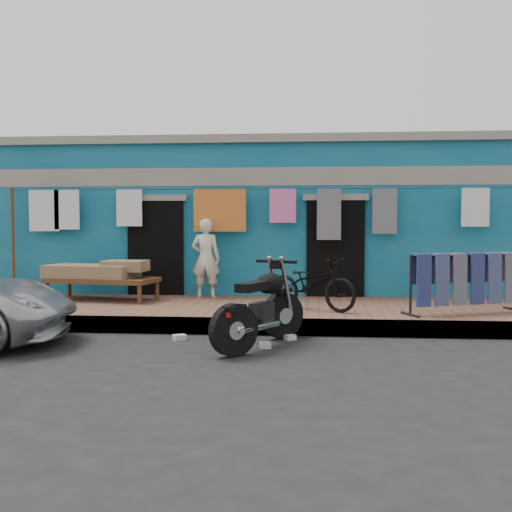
# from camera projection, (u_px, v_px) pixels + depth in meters

# --- Properties ---
(ground) EXTENTS (80.00, 80.00, 0.00)m
(ground) POSITION_uv_depth(u_px,v_px,m) (241.00, 357.00, 7.97)
(ground) COLOR black
(ground) RESTS_ON ground
(sidewalk) EXTENTS (28.00, 3.00, 0.25)m
(sidewalk) POSITION_uv_depth(u_px,v_px,m) (261.00, 313.00, 10.94)
(sidewalk) COLOR brown
(sidewalk) RESTS_ON ground
(curb) EXTENTS (28.00, 0.10, 0.25)m
(curb) POSITION_uv_depth(u_px,v_px,m) (253.00, 327.00, 9.50)
(curb) COLOR gray
(curb) RESTS_ON ground
(building) EXTENTS (12.20, 5.20, 3.36)m
(building) POSITION_uv_depth(u_px,v_px,m) (275.00, 222.00, 14.83)
(building) COLOR #115E7E
(building) RESTS_ON ground
(clothesline) EXTENTS (10.06, 0.06, 2.10)m
(clothesline) POSITION_uv_depth(u_px,v_px,m) (237.00, 215.00, 12.15)
(clothesline) COLOR brown
(clothesline) RESTS_ON sidewalk
(seated_person) EXTENTS (0.56, 0.39, 1.49)m
(seated_person) POSITION_uv_depth(u_px,v_px,m) (206.00, 258.00, 12.07)
(seated_person) COLOR beige
(seated_person) RESTS_ON sidewalk
(bicycle) EXTENTS (1.66, 1.32, 1.04)m
(bicycle) POSITION_uv_depth(u_px,v_px,m) (312.00, 278.00, 10.37)
(bicycle) COLOR black
(bicycle) RESTS_ON sidewalk
(motorcycle) EXTENTS (1.89, 2.21, 1.14)m
(motorcycle) POSITION_uv_depth(u_px,v_px,m) (260.00, 304.00, 8.57)
(motorcycle) COLOR black
(motorcycle) RESTS_ON ground
(charpoy) EXTENTS (2.40, 1.69, 0.70)m
(charpoy) POSITION_uv_depth(u_px,v_px,m) (102.00, 281.00, 11.71)
(charpoy) COLOR brown
(charpoy) RESTS_ON sidewalk
(jeans_rack) EXTENTS (2.32, 1.88, 0.97)m
(jeans_rack) POSITION_uv_depth(u_px,v_px,m) (464.00, 282.00, 10.02)
(jeans_rack) COLOR black
(jeans_rack) RESTS_ON sidewalk
(litter_a) EXTENTS (0.22, 0.21, 0.08)m
(litter_a) POSITION_uv_depth(u_px,v_px,m) (180.00, 337.00, 9.08)
(litter_a) COLOR silver
(litter_a) RESTS_ON ground
(litter_b) EXTENTS (0.18, 0.17, 0.07)m
(litter_b) POSITION_uv_depth(u_px,v_px,m) (290.00, 337.00, 9.11)
(litter_b) COLOR silver
(litter_b) RESTS_ON ground
(litter_c) EXTENTS (0.17, 0.20, 0.07)m
(litter_c) POSITION_uv_depth(u_px,v_px,m) (265.00, 345.00, 8.53)
(litter_c) COLOR silver
(litter_c) RESTS_ON ground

